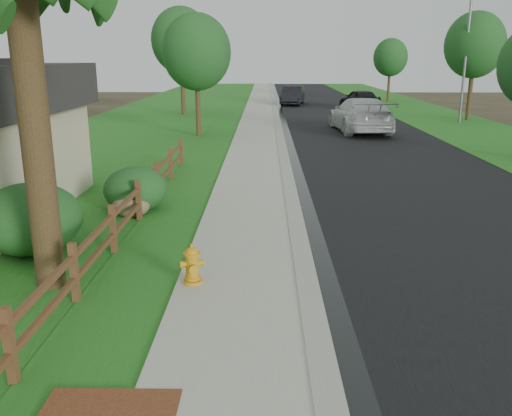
{
  "coord_description": "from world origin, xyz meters",
  "views": [
    {
      "loc": [
        -0.39,
        -5.64,
        4.09
      ],
      "look_at": [
        -0.58,
        5.48,
        0.97
      ],
      "focal_mm": 38.0,
      "sensor_mm": 36.0,
      "label": 1
    }
  ],
  "objects_px": {
    "dark_car_mid": "(360,99)",
    "fire_hydrant": "(192,265)",
    "white_suv": "(360,115)",
    "streetlight": "(464,50)",
    "ranch_fence": "(127,211)"
  },
  "relations": [
    {
      "from": "ranch_fence",
      "to": "streetlight",
      "type": "bearing_deg",
      "value": 55.92
    },
    {
      "from": "fire_hydrant",
      "to": "dark_car_mid",
      "type": "height_order",
      "value": "dark_car_mid"
    },
    {
      "from": "fire_hydrant",
      "to": "dark_car_mid",
      "type": "distance_m",
      "value": 36.27
    },
    {
      "from": "ranch_fence",
      "to": "fire_hydrant",
      "type": "relative_size",
      "value": 22.66
    },
    {
      "from": "white_suv",
      "to": "streetlight",
      "type": "xyz_separation_m",
      "value": [
        6.94,
        4.44,
        3.52
      ]
    },
    {
      "from": "dark_car_mid",
      "to": "fire_hydrant",
      "type": "bearing_deg",
      "value": 59.45
    },
    {
      "from": "ranch_fence",
      "to": "streetlight",
      "type": "distance_m",
      "value": 27.85
    },
    {
      "from": "dark_car_mid",
      "to": "streetlight",
      "type": "height_order",
      "value": "streetlight"
    },
    {
      "from": "dark_car_mid",
      "to": "ranch_fence",
      "type": "bearing_deg",
      "value": 55.13
    },
    {
      "from": "ranch_fence",
      "to": "streetlight",
      "type": "xyz_separation_m",
      "value": [
        15.45,
        22.84,
        3.87
      ]
    },
    {
      "from": "streetlight",
      "to": "dark_car_mid",
      "type": "bearing_deg",
      "value": 116.34
    },
    {
      "from": "white_suv",
      "to": "dark_car_mid",
      "type": "distance_m",
      "value": 14.03
    },
    {
      "from": "fire_hydrant",
      "to": "white_suv",
      "type": "bearing_deg",
      "value": 72.77
    },
    {
      "from": "fire_hydrant",
      "to": "white_suv",
      "type": "distance_m",
      "value": 22.33
    },
    {
      "from": "dark_car_mid",
      "to": "streetlight",
      "type": "relative_size",
      "value": 0.58
    }
  ]
}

